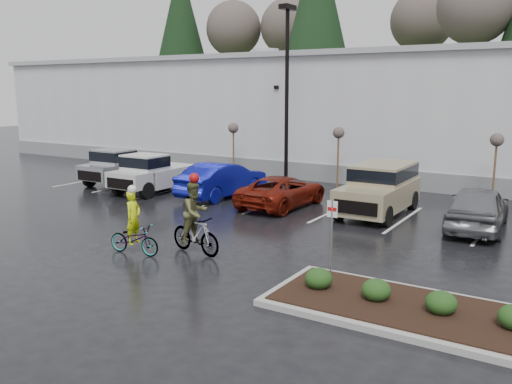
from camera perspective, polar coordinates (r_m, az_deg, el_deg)
The scene contains 21 objects.
ground at distance 16.75m, azimuth -4.51°, elevation -6.96°, with size 120.00×120.00×0.00m, color black.
warehouse at distance 36.13m, azimuth 16.61°, elevation 8.05°, with size 60.50×15.50×7.20m.
wooded_ridge at distance 58.66m, azimuth 22.56°, elevation 7.92°, with size 80.00×25.00×6.00m, color #253616.
lamppost at distance 28.26m, azimuth 3.27°, elevation 11.96°, with size 0.50×1.00×9.22m.
sapling_west at distance 31.28m, azimuth -2.40°, elevation 6.43°, with size 0.60×0.60×3.20m.
sapling_mid at distance 28.17m, azimuth 8.69°, elevation 5.84°, with size 0.60×0.60×3.20m.
sapling_east at distance 26.19m, azimuth 24.01°, elevation 4.67°, with size 0.60×0.60×3.20m.
curb_island at distance 13.10m, azimuth 18.83°, elevation -12.35°, with size 8.00×3.00×0.15m, color gray.
mulch_bed at distance 13.07m, azimuth 18.85°, elevation -11.97°, with size 7.60×2.60×0.04m, color black.
shrub_a at distance 13.86m, azimuth 6.61°, elevation -9.04°, with size 0.70×0.70×0.52m, color #153512.
shrub_b at distance 13.34m, azimuth 12.54°, elevation -10.03°, with size 0.70×0.70×0.52m, color #153512.
shrub_c at distance 12.98m, azimuth 18.92°, elevation -10.98°, with size 0.70×0.70×0.52m, color #153512.
fire_lane_sign at distance 14.69m, azimuth 7.98°, elevation -3.86°, with size 0.30×0.05×2.20m.
pickup_silver at distance 30.47m, azimuth -13.52°, elevation 2.72°, with size 2.10×5.20×1.96m, color #A4A6AB, non-canonical shape.
pickup_white at distance 27.80m, azimuth -10.32°, elevation 2.09°, with size 2.10×5.20×1.96m, color beige, non-canonical shape.
car_blue at distance 25.94m, azimuth -3.55°, elevation 1.31°, with size 1.77×5.07×1.67m, color #0C118B.
car_red at distance 23.79m, azimuth 2.80°, elevation 0.09°, with size 2.28×4.94×1.37m, color maroon.
suv_tan at distance 22.76m, azimuth 12.76°, elevation 0.23°, with size 2.20×5.10×2.06m, color gray, non-canonical shape.
car_grey at distance 21.43m, azimuth 22.30°, elevation -1.52°, with size 1.96×4.87×1.66m, color slate.
cyclist_hivis at distance 17.36m, azimuth -12.72°, elevation -4.20°, with size 1.87×0.82×2.20m.
cyclist_olive at distance 17.03m, azimuth -6.42°, elevation -3.47°, with size 2.04×1.02×2.57m.
Camera 1 is at (9.45, -12.85, 5.09)m, focal length 38.00 mm.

